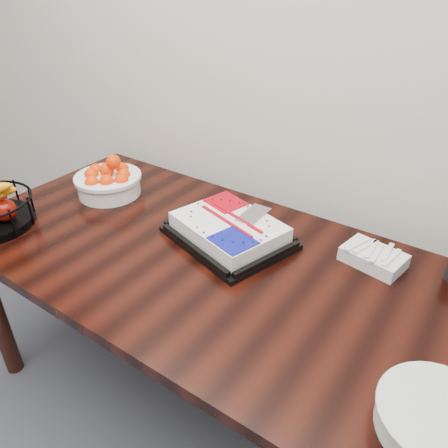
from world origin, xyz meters
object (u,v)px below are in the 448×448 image
Objects in this scene: cake_tray at (229,230)px; plate_stack at (439,422)px; tangerine_bowl at (108,178)px; table at (205,275)px.

plate_stack is at bearing -24.77° from cake_tray.
tangerine_bowl is (-0.61, 0.00, 0.04)m from cake_tray.
tangerine_bowl is at bearing 165.42° from plate_stack.
table is at bearing 163.54° from plate_stack.
plate_stack is (0.78, -0.23, 0.12)m from table.
plate_stack reaches higher than table.
cake_tray is at bearing -0.36° from tangerine_bowl.
cake_tray is (0.02, 0.12, 0.12)m from table.
table is 6.86× the size of plate_stack.
table is at bearing -97.93° from cake_tray.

